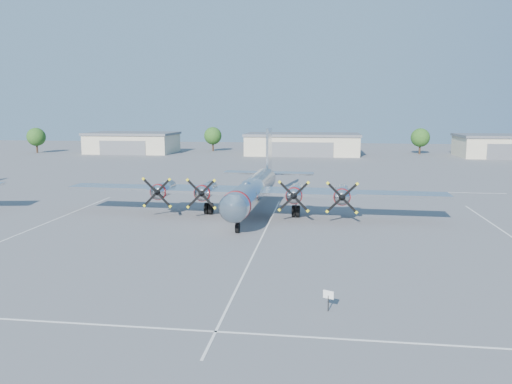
# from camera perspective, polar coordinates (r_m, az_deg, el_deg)

# --- Properties ---
(ground) EXTENTS (260.00, 260.00, 0.00)m
(ground) POSITION_cam_1_polar(r_m,az_deg,el_deg) (46.95, 1.08, -4.37)
(ground) COLOR #575759
(ground) RESTS_ON ground
(parking_lines) EXTENTS (60.00, 50.08, 0.01)m
(parking_lines) POSITION_cam_1_polar(r_m,az_deg,el_deg) (45.27, 0.82, -4.89)
(parking_lines) COLOR silver
(parking_lines) RESTS_ON ground
(hangar_west) EXTENTS (22.60, 14.60, 5.40)m
(hangar_west) POSITION_cam_1_polar(r_m,az_deg,el_deg) (137.09, -13.91, 5.51)
(hangar_west) COLOR #C0B598
(hangar_west) RESTS_ON ground
(hangar_center) EXTENTS (28.60, 14.60, 5.40)m
(hangar_center) POSITION_cam_1_polar(r_m,az_deg,el_deg) (127.67, 5.32, 5.48)
(hangar_center) COLOR #C0B598
(hangar_center) RESTS_ON ground
(hangar_east) EXTENTS (20.60, 14.60, 5.40)m
(hangar_east) POSITION_cam_1_polar(r_m,az_deg,el_deg) (134.56, 26.28, 4.76)
(hangar_east) COLOR #C0B598
(hangar_east) RESTS_ON ground
(tree_far_west) EXTENTS (4.80, 4.80, 6.64)m
(tree_far_west) POSITION_cam_1_polar(r_m,az_deg,el_deg) (144.61, -23.82, 5.78)
(tree_far_west) COLOR #382619
(tree_far_west) RESTS_ON ground
(tree_west) EXTENTS (4.80, 4.80, 6.64)m
(tree_west) POSITION_cam_1_polar(r_m,az_deg,el_deg) (138.83, -4.95, 6.41)
(tree_west) COLOR #382619
(tree_west) RESTS_ON ground
(tree_east) EXTENTS (4.80, 4.80, 6.64)m
(tree_east) POSITION_cam_1_polar(r_m,az_deg,el_deg) (135.79, 18.26, 5.92)
(tree_east) COLOR #382619
(tree_east) RESTS_ON ground
(main_bomber_b29) EXTENTS (40.81, 28.52, 8.86)m
(main_bomber_b29) POSITION_cam_1_polar(r_m,az_deg,el_deg) (54.93, -0.19, -2.36)
(main_bomber_b29) COLOR silver
(main_bomber_b29) RESTS_ON ground
(info_placard) EXTENTS (0.59, 0.30, 1.20)m
(info_placard) POSITION_cam_1_polar(r_m,az_deg,el_deg) (28.64, 8.28, -11.76)
(info_placard) COLOR black
(info_placard) RESTS_ON ground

